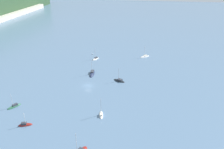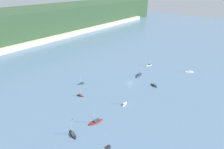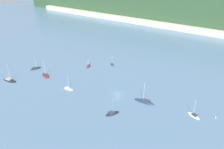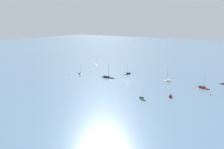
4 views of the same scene
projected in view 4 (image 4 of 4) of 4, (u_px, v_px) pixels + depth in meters
ground_plane at (127, 80)px, 126.70m from camera, size 600.00×600.00×0.00m
sailboat_0 at (170, 97)px, 99.40m from camera, size 2.99×4.93×5.56m
sailboat_1 at (80, 74)px, 140.31m from camera, size 5.80×3.92×7.69m
sailboat_3 at (108, 78)px, 132.32m from camera, size 9.09×3.30×9.73m
sailboat_4 at (142, 99)px, 96.43m from camera, size 5.43×4.24×6.48m
sailboat_5 at (203, 88)px, 112.09m from camera, size 8.13×4.97×8.89m
sailboat_6 at (96, 65)px, 167.82m from camera, size 5.99×6.44×7.59m
sailboat_7 at (168, 81)px, 124.32m from camera, size 5.12×2.40×7.45m
sailboat_9 at (128, 74)px, 141.20m from camera, size 4.21×6.18×7.24m
mooring_buoy_0 at (210, 95)px, 101.30m from camera, size 0.53×0.53×0.53m
mooring_buoy_1 at (68, 74)px, 140.99m from camera, size 0.58×0.58×0.58m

